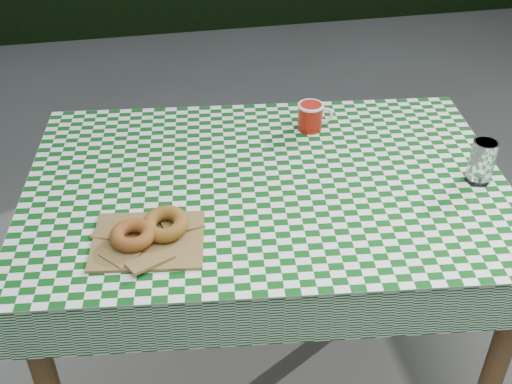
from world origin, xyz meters
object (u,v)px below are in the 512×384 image
(table, at_px, (265,283))
(coffee_mug, at_px, (310,117))
(paper_bag, at_px, (148,240))
(drinking_glass, at_px, (482,162))

(table, height_order, coffee_mug, coffee_mug)
(table, height_order, paper_bag, paper_bag)
(table, xyz_separation_m, paper_bag, (-0.33, -0.19, 0.39))
(coffee_mug, bearing_deg, drinking_glass, -42.78)
(paper_bag, distance_m, coffee_mug, 0.68)
(table, bearing_deg, drinking_glass, -4.27)
(drinking_glass, bearing_deg, coffee_mug, 136.69)
(table, height_order, drinking_glass, drinking_glass)
(paper_bag, bearing_deg, drinking_glass, 5.67)
(paper_bag, xyz_separation_m, drinking_glass, (0.89, 0.09, 0.05))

